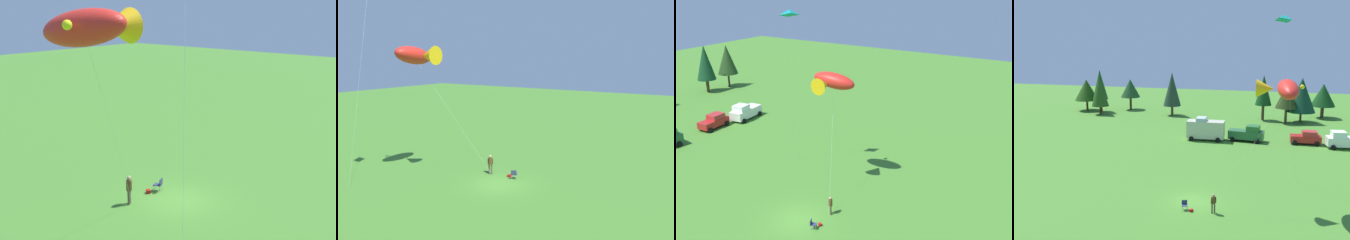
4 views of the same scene
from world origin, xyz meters
TOP-DOWN VIEW (x-y plane):
  - ground_plane at (0.00, 0.00)m, footprint 160.00×160.00m
  - person_kite_flyer at (2.25, -1.92)m, footprint 0.51×0.46m
  - folding_chair at (-0.30, -1.82)m, footprint 0.62×0.62m
  - backpack_on_grass at (0.36, -2.12)m, footprint 0.36×0.39m
  - van_camper_beige at (-3.15, 22.42)m, footprint 5.48×2.77m
  - truck_green_flatbed at (2.88, 23.22)m, footprint 5.17×2.80m
  - car_red_sedan at (11.13, 23.55)m, footprint 4.30×2.42m
  - truck_white_pickup at (16.02, 22.54)m, footprint 5.20×2.89m
  - treeline_distant at (-2.26, 39.74)m, footprint 63.10×10.96m
  - kite_large_fish at (7.47, 1.39)m, footprint 7.25×5.54m
  - kite_delta_teal at (7.34, 6.05)m, footprint 2.86×2.32m

SIDE VIEW (x-z plane):
  - ground_plane at x=0.00m, z-range 0.00..0.00m
  - backpack_on_grass at x=0.36m, z-range 0.00..0.22m
  - folding_chair at x=-0.30m, z-range 0.08..0.90m
  - car_red_sedan at x=11.13m, z-range 0.00..1.89m
  - person_kite_flyer at x=2.25m, z-range 0.15..1.89m
  - truck_green_flatbed at x=2.88m, z-range -0.07..2.27m
  - truck_white_pickup at x=16.02m, z-range -0.07..2.27m
  - van_camper_beige at x=-3.15m, z-range -0.03..3.31m
  - treeline_distant at x=-2.26m, z-range 0.59..9.10m
  - kite_large_fish at x=7.47m, z-range 4.71..16.16m
  - kite_delta_teal at x=7.34m, z-range 8.04..25.00m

